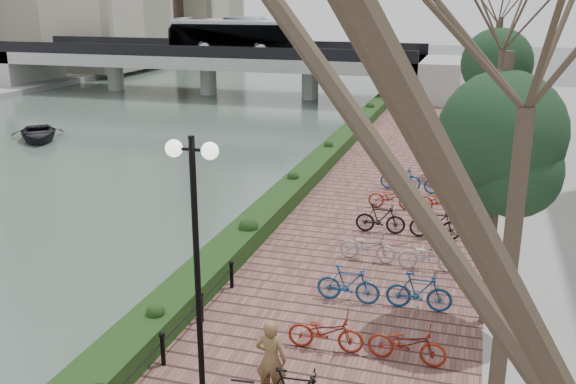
% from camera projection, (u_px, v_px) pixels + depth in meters
% --- Properties ---
extents(river_water, '(30.00, 130.00, 0.02)m').
position_uv_depth(river_water, '(69.00, 143.00, 36.83)').
color(river_water, '#45564C').
rests_on(river_water, ground).
extents(promenade, '(8.00, 75.00, 0.50)m').
position_uv_depth(promenade, '(377.00, 210.00, 24.65)').
color(promenade, brown).
rests_on(promenade, ground).
extents(hedge, '(1.10, 56.00, 0.60)m').
position_uv_depth(hedge, '(308.00, 173.00, 27.71)').
color(hedge, '#183212').
rests_on(hedge, promenade).
extents(lamppost, '(1.02, 0.32, 5.27)m').
position_uv_depth(lamppost, '(195.00, 216.00, 11.76)').
color(lamppost, black).
rests_on(lamppost, promenade).
extents(pedestrian, '(0.63, 0.41, 1.71)m').
position_uv_depth(pedestrian, '(271.00, 360.00, 12.47)').
color(pedestrian, olive).
rests_on(pedestrian, promenade).
extents(bicycle_parking, '(2.40, 19.89, 1.00)m').
position_uv_depth(bicycle_parking, '(390.00, 270.00, 17.51)').
color(bicycle_parking, '#A3A3A8').
rests_on(bicycle_parking, promenade).
extents(street_trees, '(3.20, 37.12, 6.80)m').
position_uv_depth(street_trees, '(495.00, 160.00, 18.12)').
color(street_trees, '#3E3424').
rests_on(street_trees, promenade).
extents(bridge, '(36.00, 10.77, 6.50)m').
position_uv_depth(bridge, '(213.00, 55.00, 54.02)').
color(bridge, gray).
rests_on(bridge, ground).
extents(boat, '(5.02, 5.22, 0.88)m').
position_uv_depth(boat, '(38.00, 133.00, 37.39)').
color(boat, black).
rests_on(boat, river_water).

